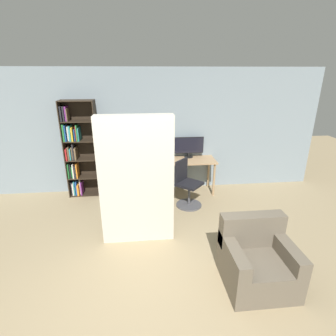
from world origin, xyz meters
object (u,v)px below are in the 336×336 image
Objects in this scene: monitor at (189,146)px; mattress_near at (137,181)px; office_chair at (187,187)px; armchair at (257,260)px; bookshelf at (78,152)px.

monitor is 2.19m from mattress_near.
office_chair reaches higher than armchair.
armchair is at bearing -36.10° from mattress_near.
monitor is 2.41m from bookshelf.
monitor is 0.69× the size of office_chair.
bookshelf reaches higher than mattress_near.
bookshelf reaches higher than office_chair.
armchair is at bearing -82.82° from monitor.
mattress_near is at bearing -132.79° from office_chair.
bookshelf is (-2.25, 0.78, 0.59)m from office_chair.
bookshelf is 2.23m from mattress_near.
armchair is (0.37, -2.97, -0.72)m from monitor.
mattress_near is at bearing -121.43° from monitor.
armchair is at bearing -46.54° from bookshelf.
office_chair is at bearing -101.42° from monitor.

